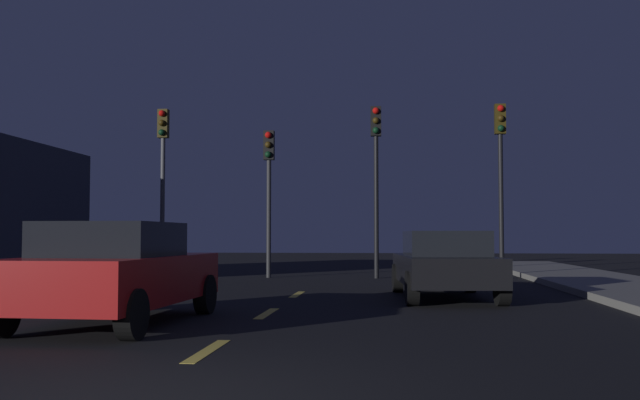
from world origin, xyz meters
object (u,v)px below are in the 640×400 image
at_px(traffic_signal_far_left, 163,160).
at_px(traffic_signal_far_right, 501,157).
at_px(car_stopped_ahead, 444,264).
at_px(traffic_signal_center_right, 376,158).
at_px(car_adjacent_lane, 116,272).
at_px(traffic_signal_center_left, 269,174).

xyz_separation_m(traffic_signal_far_left, traffic_signal_far_right, (10.38, -0.00, -0.02)).
bearing_deg(car_stopped_ahead, traffic_signal_center_right, 102.79).
height_order(traffic_signal_far_left, car_stopped_ahead, traffic_signal_far_left).
bearing_deg(car_adjacent_lane, traffic_signal_center_right, 72.79).
xyz_separation_m(traffic_signal_far_right, car_stopped_ahead, (-2.18, -6.72, -2.93)).
bearing_deg(car_stopped_ahead, traffic_signal_center_left, 125.68).
xyz_separation_m(traffic_signal_far_left, car_stopped_ahead, (8.19, -6.72, -2.95)).
bearing_deg(traffic_signal_center_left, car_stopped_ahead, -54.32).
bearing_deg(traffic_signal_far_left, traffic_signal_center_right, -0.00).
bearing_deg(traffic_signal_far_left, traffic_signal_far_right, -0.00).
bearing_deg(traffic_signal_center_left, traffic_signal_far_right, 0.01).
height_order(traffic_signal_far_left, car_adjacent_lane, traffic_signal_far_left).
distance_m(traffic_signal_center_right, traffic_signal_far_right, 3.71).
relative_size(traffic_signal_center_right, traffic_signal_far_right, 1.00).
distance_m(traffic_signal_far_right, car_stopped_ahead, 7.65).
bearing_deg(traffic_signal_center_right, traffic_signal_far_left, 180.00).
distance_m(car_stopped_ahead, car_adjacent_lane, 6.95).
bearing_deg(traffic_signal_center_left, traffic_signal_far_left, 179.97).
xyz_separation_m(traffic_signal_center_right, car_stopped_ahead, (1.53, -6.72, -2.92)).
xyz_separation_m(traffic_signal_far_right, car_adjacent_lane, (-7.26, -11.47, -2.88)).
bearing_deg(traffic_signal_center_right, car_adjacent_lane, -107.21).
distance_m(traffic_signal_far_left, traffic_signal_center_right, 6.67).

